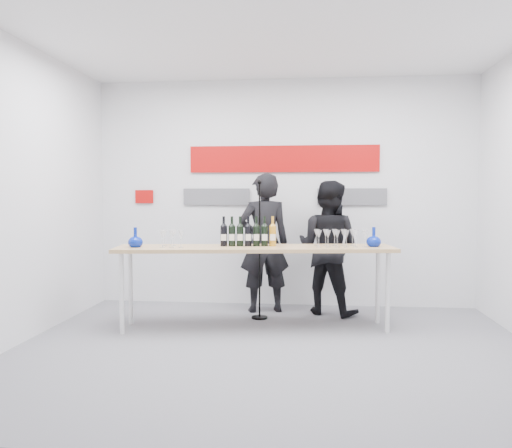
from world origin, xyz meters
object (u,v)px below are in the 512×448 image
object	(u,v)px
presenter_left	(264,243)
mic_stand	(260,277)
presenter_right	(328,247)
tasting_table	(255,253)

from	to	relation	value
presenter_left	mic_stand	size ratio (longest dim) A/B	1.06
presenter_left	presenter_right	distance (m)	0.80
tasting_table	mic_stand	world-z (taller)	mic_stand
presenter_left	mic_stand	bearing A→B (deg)	71.95
tasting_table	presenter_right	distance (m)	1.15
presenter_left	mic_stand	world-z (taller)	presenter_left
presenter_left	mic_stand	distance (m)	0.52
tasting_table	mic_stand	size ratio (longest dim) A/B	1.87
tasting_table	mic_stand	distance (m)	0.56
tasting_table	presenter_left	xyz separation A→B (m)	(0.03, 0.82, 0.03)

